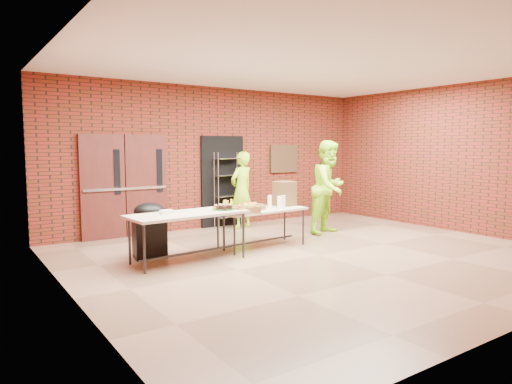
{
  "coord_description": "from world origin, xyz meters",
  "views": [
    {
      "loc": [
        -5.2,
        -5.71,
        1.85
      ],
      "look_at": [
        -0.36,
        1.4,
        0.99
      ],
      "focal_mm": 32.0,
      "sensor_mm": 36.0,
      "label": 1
    }
  ],
  "objects_px": {
    "table_left": "(188,217)",
    "table_right": "(262,212)",
    "covered_grill": "(149,230)",
    "coffee_dispenser": "(285,194)",
    "volunteer_man": "(329,187)",
    "wire_rack": "(228,190)",
    "volunteer_woman": "(242,190)"
  },
  "relations": [
    {
      "from": "table_left",
      "to": "table_right",
      "type": "height_order",
      "value": "table_left"
    },
    {
      "from": "table_right",
      "to": "covered_grill",
      "type": "xyz_separation_m",
      "value": [
        -2.01,
        0.39,
        -0.18
      ]
    },
    {
      "from": "coffee_dispenser",
      "to": "volunteer_man",
      "type": "height_order",
      "value": "volunteer_man"
    },
    {
      "from": "coffee_dispenser",
      "to": "volunteer_man",
      "type": "bearing_deg",
      "value": 7.01
    },
    {
      "from": "wire_rack",
      "to": "volunteer_woman",
      "type": "xyz_separation_m",
      "value": [
        0.16,
        -0.34,
        0.01
      ]
    },
    {
      "from": "table_right",
      "to": "volunteer_man",
      "type": "xyz_separation_m",
      "value": [
        1.99,
        0.31,
        0.34
      ]
    },
    {
      "from": "table_right",
      "to": "volunteer_woman",
      "type": "height_order",
      "value": "volunteer_woman"
    },
    {
      "from": "wire_rack",
      "to": "table_left",
      "type": "height_order",
      "value": "wire_rack"
    },
    {
      "from": "table_left",
      "to": "volunteer_woman",
      "type": "xyz_separation_m",
      "value": [
        2.35,
        2.08,
        0.14
      ]
    },
    {
      "from": "covered_grill",
      "to": "coffee_dispenser",
      "type": "bearing_deg",
      "value": 3.62
    },
    {
      "from": "table_right",
      "to": "coffee_dispenser",
      "type": "relative_size",
      "value": 3.72
    },
    {
      "from": "table_left",
      "to": "volunteer_man",
      "type": "height_order",
      "value": "volunteer_man"
    },
    {
      "from": "volunteer_man",
      "to": "covered_grill",
      "type": "bearing_deg",
      "value": 163.49
    },
    {
      "from": "table_left",
      "to": "covered_grill",
      "type": "height_order",
      "value": "covered_grill"
    },
    {
      "from": "volunteer_woman",
      "to": "table_right",
      "type": "bearing_deg",
      "value": 52.76
    },
    {
      "from": "table_right",
      "to": "covered_grill",
      "type": "relative_size",
      "value": 1.9
    },
    {
      "from": "table_left",
      "to": "volunteer_woman",
      "type": "relative_size",
      "value": 1.14
    },
    {
      "from": "wire_rack",
      "to": "covered_grill",
      "type": "relative_size",
      "value": 1.86
    },
    {
      "from": "table_left",
      "to": "covered_grill",
      "type": "bearing_deg",
      "value": 121.74
    },
    {
      "from": "volunteer_woman",
      "to": "volunteer_man",
      "type": "bearing_deg",
      "value": 112.91
    },
    {
      "from": "table_left",
      "to": "coffee_dispenser",
      "type": "bearing_deg",
      "value": 4.56
    },
    {
      "from": "volunteer_woman",
      "to": "volunteer_man",
      "type": "relative_size",
      "value": 0.88
    },
    {
      "from": "volunteer_woman",
      "to": "wire_rack",
      "type": "bearing_deg",
      "value": -79.95
    },
    {
      "from": "wire_rack",
      "to": "coffee_dispenser",
      "type": "bearing_deg",
      "value": -100.12
    },
    {
      "from": "covered_grill",
      "to": "table_right",
      "type": "bearing_deg",
      "value": -2.22
    },
    {
      "from": "coffee_dispenser",
      "to": "table_right",
      "type": "bearing_deg",
      "value": -167.05
    },
    {
      "from": "wire_rack",
      "to": "table_right",
      "type": "xyz_separation_m",
      "value": [
        -0.6,
        -2.22,
        -0.22
      ]
    },
    {
      "from": "table_left",
      "to": "table_right",
      "type": "relative_size",
      "value": 1.12
    },
    {
      "from": "table_right",
      "to": "volunteer_man",
      "type": "distance_m",
      "value": 2.04
    },
    {
      "from": "wire_rack",
      "to": "volunteer_man",
      "type": "height_order",
      "value": "volunteer_man"
    },
    {
      "from": "wire_rack",
      "to": "table_left",
      "type": "bearing_deg",
      "value": -143.81
    },
    {
      "from": "coffee_dispenser",
      "to": "volunteer_woman",
      "type": "relative_size",
      "value": 0.27
    }
  ]
}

